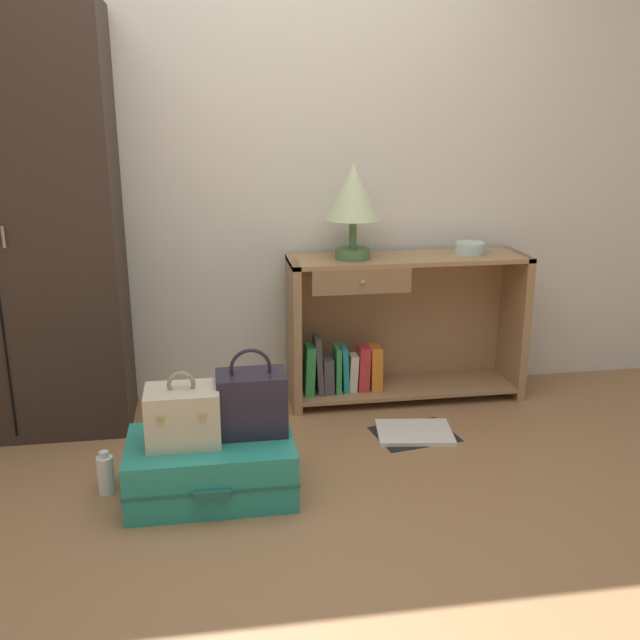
# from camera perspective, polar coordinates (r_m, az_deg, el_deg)

# --- Properties ---
(ground_plane) EXTENTS (9.00, 9.00, 0.00)m
(ground_plane) POSITION_cam_1_polar(r_m,az_deg,el_deg) (2.62, -2.86, -17.62)
(ground_plane) COLOR #9E7047
(back_wall) EXTENTS (6.40, 0.10, 2.60)m
(back_wall) POSITION_cam_1_polar(r_m,az_deg,el_deg) (3.66, -5.86, 13.88)
(back_wall) COLOR silver
(back_wall) RESTS_ON ground_plane
(wardrobe) EXTENTS (0.98, 0.47, 1.89)m
(wardrobe) POSITION_cam_1_polar(r_m,az_deg,el_deg) (3.51, -23.50, 6.65)
(wardrobe) COLOR #33261E
(wardrobe) RESTS_ON ground_plane
(bookshelf) EXTENTS (1.20, 0.34, 0.75)m
(bookshelf) POSITION_cam_1_polar(r_m,az_deg,el_deg) (3.72, 5.83, -0.71)
(bookshelf) COLOR #A37A51
(bookshelf) RESTS_ON ground_plane
(table_lamp) EXTENTS (0.27, 0.27, 0.46)m
(table_lamp) POSITION_cam_1_polar(r_m,az_deg,el_deg) (3.50, 2.63, 9.69)
(table_lamp) COLOR #4C7542
(table_lamp) RESTS_ON bookshelf
(bowl) EXTENTS (0.15, 0.15, 0.06)m
(bowl) POSITION_cam_1_polar(r_m,az_deg,el_deg) (3.74, 11.68, 5.57)
(bowl) COLOR silver
(bowl) RESTS_ON bookshelf
(suitcase_large) EXTENTS (0.65, 0.43, 0.23)m
(suitcase_large) POSITION_cam_1_polar(r_m,az_deg,el_deg) (2.91, -8.54, -11.33)
(suitcase_large) COLOR teal
(suitcase_large) RESTS_ON ground_plane
(train_case) EXTENTS (0.28, 0.21, 0.29)m
(train_case) POSITION_cam_1_polar(r_m,az_deg,el_deg) (2.82, -10.71, -7.37)
(train_case) COLOR beige
(train_case) RESTS_ON suitcase_large
(handbag) EXTENTS (0.27, 0.17, 0.35)m
(handbag) POSITION_cam_1_polar(r_m,az_deg,el_deg) (2.85, -5.40, -6.43)
(handbag) COLOR #231E2D
(handbag) RESTS_ON suitcase_large
(bottle) EXTENTS (0.06, 0.06, 0.18)m
(bottle) POSITION_cam_1_polar(r_m,az_deg,el_deg) (3.02, -16.48, -11.50)
(bottle) COLOR white
(bottle) RESTS_ON ground_plane
(open_book_on_floor) EXTENTS (0.40, 0.33, 0.02)m
(open_book_on_floor) POSITION_cam_1_polar(r_m,az_deg,el_deg) (3.43, 7.43, -8.77)
(open_book_on_floor) COLOR white
(open_book_on_floor) RESTS_ON ground_plane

